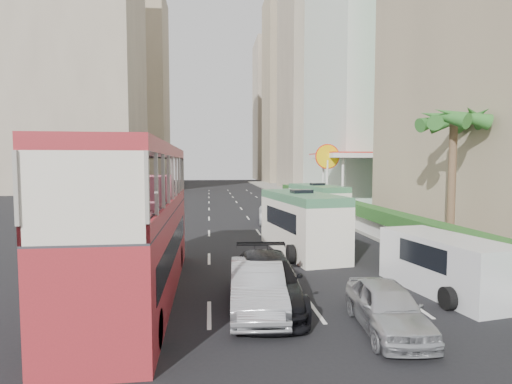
{
  "coord_description": "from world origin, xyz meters",
  "views": [
    {
      "loc": [
        -3.57,
        -13.56,
        4.43
      ],
      "look_at": [
        -1.5,
        4.0,
        3.2
      ],
      "focal_mm": 28.0,
      "sensor_mm": 36.0,
      "label": 1
    }
  ],
  "objects": [
    {
      "name": "minibus_near",
      "position": [
        1.03,
        5.95,
        1.5
      ],
      "size": [
        3.2,
        7.01,
        2.99
      ],
      "primitive_type": "cube",
      "rotation": [
        0.0,
        0.0,
        0.14
      ],
      "color": "silver",
      "rests_on": "ground"
    },
    {
      "name": "ground_plane",
      "position": [
        0.0,
        0.0,
        0.0
      ],
      "size": [
        200.0,
        200.0,
        0.0
      ],
      "primitive_type": "plane",
      "color": "black",
      "rests_on": "ground"
    },
    {
      "name": "hedge",
      "position": [
        6.2,
        14.0,
        1.53
      ],
      "size": [
        1.1,
        44.0,
        0.7
      ],
      "primitive_type": "cube",
      "color": "#2D6626",
      "rests_on": "kerb_wall"
    },
    {
      "name": "tower_left_a",
      "position": [
        -24.0,
        55.0,
        26.0
      ],
      "size": [
        18.0,
        18.0,
        52.0
      ],
      "primitive_type": "cube",
      "color": "#B0A18B",
      "rests_on": "ground"
    },
    {
      "name": "van_asset",
      "position": [
        1.41,
        15.87,
        0.0
      ],
      "size": [
        3.11,
        5.65,
        1.5
      ],
      "primitive_type": "imported",
      "rotation": [
        0.0,
        0.0,
        -0.12
      ],
      "color": "silver",
      "rests_on": "ground"
    },
    {
      "name": "tower_left_b",
      "position": [
        -22.0,
        90.0,
        23.0
      ],
      "size": [
        16.0,
        16.0,
        46.0
      ],
      "primitive_type": "cube",
      "color": "tan",
      "rests_on": "ground"
    },
    {
      "name": "tower_far_a",
      "position": [
        17.0,
        82.0,
        22.0
      ],
      "size": [
        14.0,
        14.0,
        44.0
      ],
      "primitive_type": "cube",
      "color": "tan",
      "rests_on": "ground"
    },
    {
      "name": "sidewalk",
      "position": [
        9.0,
        25.0,
        0.09
      ],
      "size": [
        6.0,
        120.0,
        0.18
      ],
      "primitive_type": "cube",
      "color": "#99968C",
      "rests_on": "ground"
    },
    {
      "name": "panel_van_near",
      "position": [
        4.5,
        -0.87,
        0.98
      ],
      "size": [
        2.72,
        5.13,
        1.95
      ],
      "primitive_type": "cube",
      "rotation": [
        0.0,
        0.0,
        0.16
      ],
      "color": "silver",
      "rests_on": "ground"
    },
    {
      "name": "palm_tree",
      "position": [
        7.8,
        4.0,
        3.38
      ],
      "size": [
        0.36,
        0.36,
        6.4
      ],
      "primitive_type": "cylinder",
      "color": "brown",
      "rests_on": "sidewalk"
    },
    {
      "name": "double_decker_bus",
      "position": [
        -6.0,
        0.0,
        2.53
      ],
      "size": [
        2.5,
        11.0,
        5.06
      ],
      "primitive_type": "cube",
      "color": "#A1252B",
      "rests_on": "ground"
    },
    {
      "name": "car_silver_lane_b",
      "position": [
        1.1,
        -3.69,
        0.0
      ],
      "size": [
        1.88,
        3.95,
        1.3
      ],
      "primitive_type": "imported",
      "rotation": [
        0.0,
        0.0,
        -0.09
      ],
      "color": "#B2B5BA",
      "rests_on": "ground"
    },
    {
      "name": "car_black",
      "position": [
        -1.83,
        -1.36,
        0.0
      ],
      "size": [
        2.53,
        5.48,
        1.55
      ],
      "primitive_type": "imported",
      "rotation": [
        0.0,
        0.0,
        -0.07
      ],
      "color": "black",
      "rests_on": "ground"
    },
    {
      "name": "panel_van_far",
      "position": [
        3.84,
        19.99,
        1.09
      ],
      "size": [
        3.02,
        5.71,
        2.17
      ],
      "primitive_type": "cube",
      "rotation": [
        0.0,
        0.0,
        0.16
      ],
      "color": "silver",
      "rests_on": "ground"
    },
    {
      "name": "car_silver_lane_a",
      "position": [
        -2.16,
        -1.83,
        0.0
      ],
      "size": [
        1.86,
        4.57,
        1.47
      ],
      "primitive_type": "imported",
      "rotation": [
        0.0,
        0.0,
        -0.07
      ],
      "color": "#B2B5BA",
      "rests_on": "ground"
    },
    {
      "name": "tower_mid",
      "position": [
        18.0,
        58.0,
        25.0
      ],
      "size": [
        16.0,
        16.0,
        50.0
      ],
      "primitive_type": "cube",
      "color": "#B0A18B",
      "rests_on": "ground"
    },
    {
      "name": "shell_station",
      "position": [
        10.0,
        23.0,
        2.75
      ],
      "size": [
        6.5,
        8.0,
        5.5
      ],
      "primitive_type": "cube",
      "color": "silver",
      "rests_on": "ground"
    },
    {
      "name": "tower_far_b",
      "position": [
        17.0,
        104.0,
        20.0
      ],
      "size": [
        14.0,
        14.0,
        40.0
      ],
      "primitive_type": "cube",
      "color": "#B0A18B",
      "rests_on": "ground"
    },
    {
      "name": "kerb_wall",
      "position": [
        6.2,
        14.0,
        0.68
      ],
      "size": [
        0.3,
        44.0,
        1.0
      ],
      "primitive_type": "cube",
      "color": "silver",
      "rests_on": "sidewalk"
    },
    {
      "name": "minibus_far",
      "position": [
        4.44,
        15.35,
        1.44
      ],
      "size": [
        3.12,
        6.74,
        2.88
      ],
      "primitive_type": "cube",
      "rotation": [
        0.0,
        0.0,
        0.15
      ],
      "color": "silver",
      "rests_on": "ground"
    }
  ]
}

